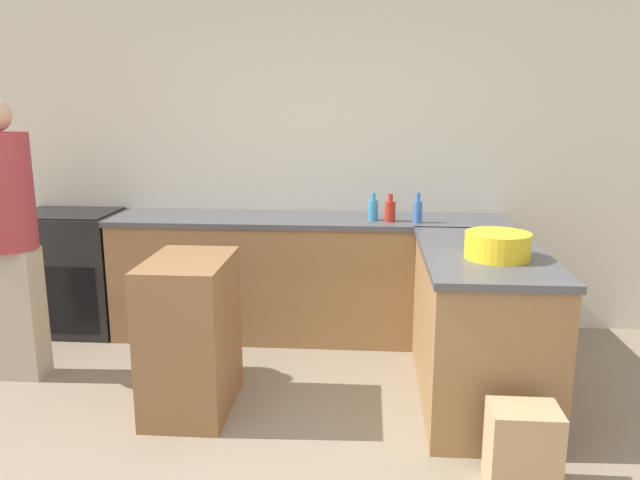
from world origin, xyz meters
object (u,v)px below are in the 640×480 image
(island_table, at_px, (191,335))
(water_bottle_blue, at_px, (418,211))
(dish_soap_bottle, at_px, (373,209))
(hot_sauce_bottle, at_px, (390,210))
(range_oven, at_px, (72,271))
(mixing_bowl, at_px, (498,245))
(paper_bag, at_px, (523,449))
(person_by_range, at_px, (7,232))

(island_table, height_order, water_bottle_blue, water_bottle_blue)
(water_bottle_blue, xyz_separation_m, dish_soap_bottle, (-0.31, 0.06, -0.00))
(hot_sauce_bottle, relative_size, dish_soap_bottle, 0.98)
(range_oven, height_order, dish_soap_bottle, dish_soap_bottle)
(mixing_bowl, distance_m, water_bottle_blue, 1.04)
(range_oven, xyz_separation_m, island_table, (1.27, -1.20, -0.01))
(paper_bag, bearing_deg, island_table, 159.20)
(range_oven, relative_size, paper_bag, 2.30)
(range_oven, bearing_deg, dish_soap_bottle, -1.98)
(hot_sauce_bottle, relative_size, person_by_range, 0.11)
(water_bottle_blue, relative_size, person_by_range, 0.12)
(paper_bag, bearing_deg, mixing_bowl, 91.30)
(island_table, relative_size, mixing_bowl, 2.52)
(mixing_bowl, xyz_separation_m, hot_sauce_bottle, (-0.54, 1.02, 0.01))
(dish_soap_bottle, relative_size, paper_bag, 0.50)
(dish_soap_bottle, xyz_separation_m, paper_bag, (0.68, -1.77, -0.78))
(range_oven, distance_m, water_bottle_blue, 2.66)
(water_bottle_blue, xyz_separation_m, person_by_range, (-2.55, -0.72, -0.04))
(mixing_bowl, bearing_deg, island_table, -177.43)
(dish_soap_bottle, distance_m, person_by_range, 2.38)
(range_oven, relative_size, mixing_bowl, 2.62)
(water_bottle_blue, height_order, hot_sauce_bottle, water_bottle_blue)
(range_oven, distance_m, dish_soap_bottle, 2.35)
(mixing_bowl, height_order, water_bottle_blue, water_bottle_blue)
(person_by_range, xyz_separation_m, paper_bag, (2.92, -0.98, -0.75))
(range_oven, distance_m, mixing_bowl, 3.20)
(range_oven, bearing_deg, island_table, -43.34)
(mixing_bowl, bearing_deg, water_bottle_blue, 109.78)
(dish_soap_bottle, height_order, paper_bag, dish_soap_bottle)
(hot_sauce_bottle, bearing_deg, dish_soap_bottle, 167.14)
(water_bottle_blue, relative_size, hot_sauce_bottle, 1.08)
(water_bottle_blue, distance_m, person_by_range, 2.65)
(hot_sauce_bottle, xyz_separation_m, person_by_range, (-2.36, -0.76, -0.03))
(water_bottle_blue, height_order, dish_soap_bottle, water_bottle_blue)
(island_table, height_order, person_by_range, person_by_range)
(island_table, bearing_deg, dish_soap_bottle, 47.71)
(range_oven, bearing_deg, paper_bag, -31.86)
(range_oven, height_order, mixing_bowl, mixing_bowl)
(island_table, xyz_separation_m, paper_bag, (1.70, -0.64, -0.24))
(island_table, height_order, hot_sauce_bottle, hot_sauce_bottle)
(island_table, distance_m, hot_sauce_bottle, 1.67)
(range_oven, relative_size, hot_sauce_bottle, 4.70)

